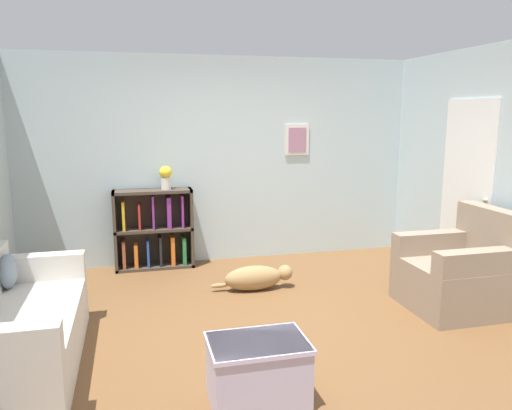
% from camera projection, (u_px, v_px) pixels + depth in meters
% --- Properties ---
extents(ground_plane, '(14.00, 14.00, 0.00)m').
position_uv_depth(ground_plane, '(267.00, 327.00, 4.49)').
color(ground_plane, brown).
extents(wall_back, '(5.60, 0.13, 2.60)m').
position_uv_depth(wall_back, '(221.00, 160.00, 6.39)').
color(wall_back, silver).
rests_on(wall_back, ground_plane).
extents(couch, '(0.80, 1.75, 0.79)m').
position_uv_depth(couch, '(14.00, 330.00, 3.72)').
color(couch, beige).
rests_on(couch, ground_plane).
extents(bookshelf, '(0.95, 0.29, 0.98)m').
position_uv_depth(bookshelf, '(154.00, 231.00, 6.15)').
color(bookshelf, '#42382D').
rests_on(bookshelf, ground_plane).
extents(recliner_chair, '(0.94, 0.90, 0.99)m').
position_uv_depth(recliner_chair, '(461.00, 273.00, 4.89)').
color(recliner_chair, gray).
rests_on(recliner_chair, ground_plane).
extents(coffee_table, '(0.65, 0.46, 0.43)m').
position_uv_depth(coffee_table, '(258.00, 370.00, 3.30)').
color(coffee_table, '#BCB2D1').
rests_on(coffee_table, ground_plane).
extents(dog, '(0.91, 0.24, 0.27)m').
position_uv_depth(dog, '(256.00, 278.00, 5.42)').
color(dog, '#9E7A4C').
rests_on(dog, ground_plane).
extents(vase, '(0.15, 0.15, 0.29)m').
position_uv_depth(vase, '(166.00, 176.00, 6.05)').
color(vase, silver).
rests_on(vase, bookshelf).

